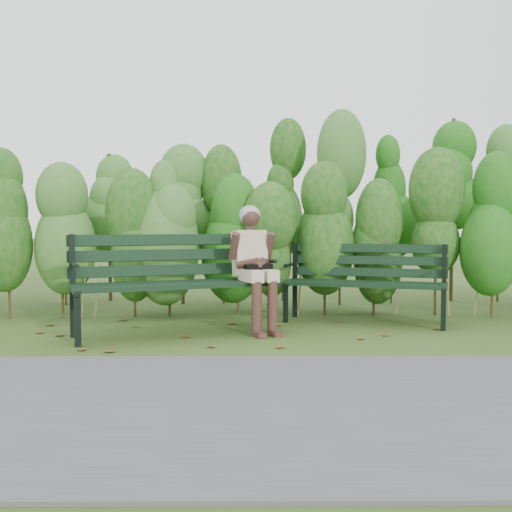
{
  "coord_description": "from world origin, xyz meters",
  "views": [
    {
      "loc": [
        -0.03,
        -5.66,
        1.06
      ],
      "look_at": [
        0.0,
        0.35,
        0.75
      ],
      "focal_mm": 42.0,
      "sensor_mm": 36.0,
      "label": 1
    }
  ],
  "objects": [
    {
      "name": "bench_left",
      "position": [
        -0.82,
        0.18,
        0.58
      ],
      "size": [
        2.05,
        1.31,
        0.98
      ],
      "color": "black",
      "rests_on": "ground"
    },
    {
      "name": "leaf_litter",
      "position": [
        0.4,
        -0.03,
        0.0
      ],
      "size": [
        5.41,
        2.03,
        0.01
      ],
      "color": "brown",
      "rests_on": "ground"
    },
    {
      "name": "hedge_band",
      "position": [
        0.0,
        1.86,
        1.26
      ],
      "size": [
        11.04,
        1.67,
        2.42
      ],
      "color": "#47381E",
      "rests_on": "ground"
    },
    {
      "name": "footpath",
      "position": [
        0.0,
        -2.2,
        0.01
      ],
      "size": [
        60.0,
        2.5,
        0.01
      ],
      "primitive_type": "cube",
      "color": "#474749",
      "rests_on": "ground"
    },
    {
      "name": "ground",
      "position": [
        0.0,
        0.0,
        0.0
      ],
      "size": [
        80.0,
        80.0,
        0.0
      ],
      "primitive_type": "plane",
      "color": "#354B17"
    },
    {
      "name": "bench_right",
      "position": [
        1.2,
        0.84,
        0.51
      ],
      "size": [
        1.8,
        1.07,
        0.86
      ],
      "color": "black",
      "rests_on": "ground"
    },
    {
      "name": "seated_woman",
      "position": [
        -0.02,
        0.29,
        0.73
      ],
      "size": [
        0.54,
        0.73,
        1.26
      ],
      "color": "beige",
      "rests_on": "ground"
    }
  ]
}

